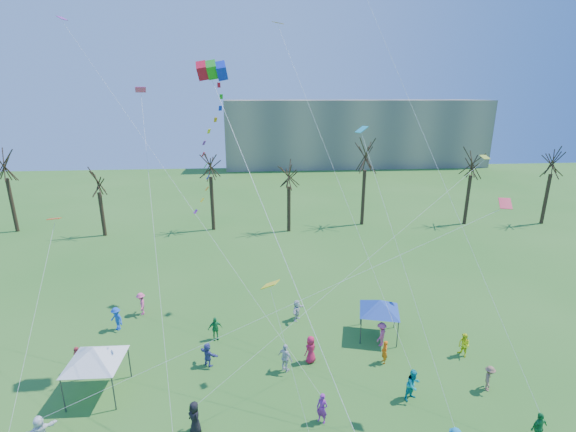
{
  "coord_description": "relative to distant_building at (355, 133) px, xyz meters",
  "views": [
    {
      "loc": [
        -2.12,
        -12.36,
        16.31
      ],
      "look_at": [
        -0.6,
        5.0,
        11.0
      ],
      "focal_mm": 25.0,
      "sensor_mm": 36.0,
      "label": 1
    }
  ],
  "objects": [
    {
      "name": "distant_building",
      "position": [
        0.0,
        0.0,
        0.0
      ],
      "size": [
        60.0,
        14.0,
        15.0
      ],
      "primitive_type": "cube",
      "color": "gray",
      "rests_on": "ground"
    },
    {
      "name": "bare_tree_row",
      "position": [
        -18.23,
        -46.19,
        -0.2
      ],
      "size": [
        72.78,
        8.48,
        11.16
      ],
      "color": "black",
      "rests_on": "ground"
    },
    {
      "name": "big_box_kite",
      "position": [
        -26.22,
        -72.55,
        5.84
      ],
      "size": [
        4.22,
        7.23,
        20.61
      ],
      "color": "red",
      "rests_on": "ground"
    },
    {
      "name": "canopy_tent_white",
      "position": [
        -33.11,
        -74.64,
        -4.93
      ],
      "size": [
        4.05,
        4.05,
        3.04
      ],
      "color": "#3F3F44",
      "rests_on": "ground"
    },
    {
      "name": "canopy_tent_blue",
      "position": [
        -15.68,
        -70.4,
        -5.14
      ],
      "size": [
        3.59,
        3.59,
        2.79
      ],
      "color": "#3F3F44",
      "rests_on": "ground"
    },
    {
      "name": "festival_crowd",
      "position": [
        -23.49,
        -74.11,
        -6.65
      ],
      "size": [
        25.45,
        16.93,
        1.86
      ],
      "color": "red",
      "rests_on": "ground"
    },
    {
      "name": "small_kites_aloft",
      "position": [
        -22.65,
        -70.99,
        6.19
      ],
      "size": [
        29.23,
        18.85,
        32.6
      ],
      "color": "#FF470D",
      "rests_on": "ground"
    }
  ]
}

